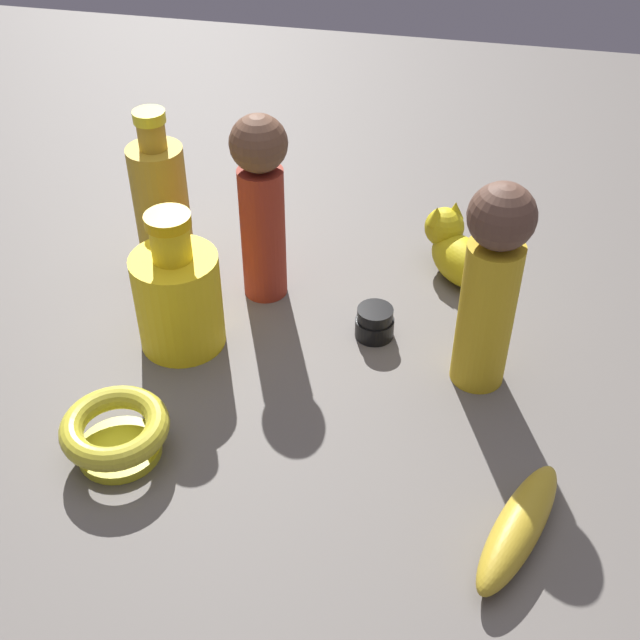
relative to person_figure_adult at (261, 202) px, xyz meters
name	(u,v)px	position (x,y,z in m)	size (l,w,h in m)	color
ground	(320,360)	(-0.11, -0.09, -0.13)	(2.00, 2.00, 0.00)	#5B5651
person_figure_adult	(261,202)	(0.00, 0.00, 0.00)	(0.07, 0.07, 0.23)	#A13020
bowl	(116,432)	(-0.28, 0.07, -0.10)	(0.10, 0.10, 0.05)	gold
banana	(519,527)	(-0.31, -0.31, -0.11)	(0.16, 0.04, 0.04)	#B29325
bottle_short	(178,295)	(-0.11, 0.07, -0.06)	(0.10, 0.10, 0.17)	yellow
person_figure_child	(491,284)	(-0.10, -0.26, 0.00)	(0.08, 0.08, 0.24)	gold
cat_figurine	(457,250)	(0.08, -0.22, -0.09)	(0.11, 0.11, 0.08)	gold
nail_polish_jar	(375,323)	(-0.06, -0.14, -0.11)	(0.04, 0.04, 0.04)	black
bottle_tall	(162,206)	(0.02, 0.13, -0.03)	(0.07, 0.07, 0.21)	gold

